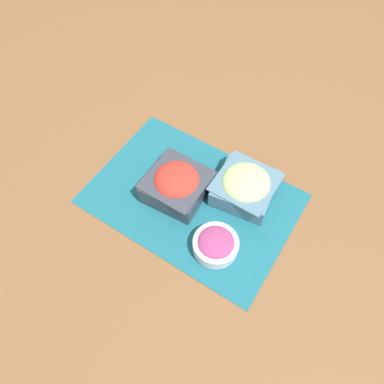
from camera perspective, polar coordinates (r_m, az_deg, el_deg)
The scene contains 5 objects.
ground_plane at distance 1.02m, azimuth -0.00°, elevation -1.02°, with size 3.00×3.00×0.00m, color brown.
placemat at distance 1.02m, azimuth -0.00°, elevation -0.96°, with size 0.54×0.38×0.00m.
tomato_bowl at distance 1.00m, azimuth -2.33°, elevation 1.27°, with size 0.16×0.16×0.08m.
cucumber_bowl at distance 1.01m, azimuth 8.13°, elevation 0.96°, with size 0.17×0.17×0.08m.
onion_bowl at distance 0.93m, azimuth 3.64°, elevation -7.91°, with size 0.11×0.11×0.05m.
Camera 1 is at (-0.29, 0.45, 0.87)m, focal length 35.00 mm.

